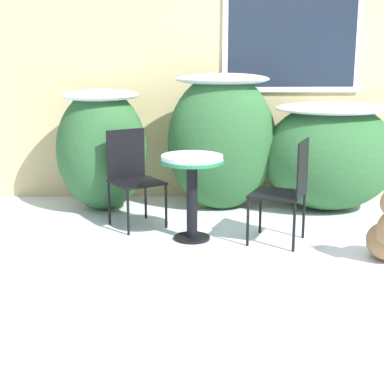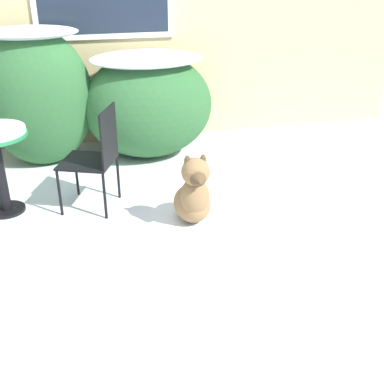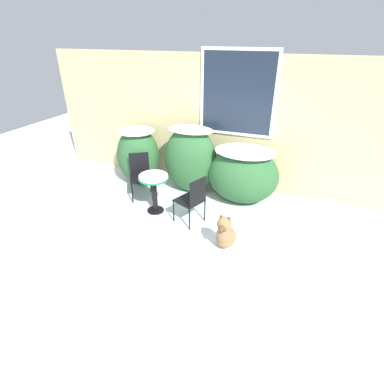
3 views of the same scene
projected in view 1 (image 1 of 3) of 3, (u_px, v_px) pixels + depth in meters
The scene contains 8 objects.
ground_plane at pixel (286, 261), 4.72m from camera, with size 16.00×16.00×0.00m, color white.
house_wall at pixel (261, 71), 6.52m from camera, with size 8.00×0.10×2.85m.
shrub_left at pixel (102, 147), 6.13m from camera, with size 0.94×0.91×1.27m.
shrub_middle at pixel (222, 139), 6.13m from camera, with size 1.13×0.72×1.43m.
shrub_right at pixel (330, 153), 6.15m from camera, with size 1.40×1.10×1.13m.
patio_table at pixel (192, 175), 5.14m from camera, with size 0.56×0.56×0.76m.
patio_chair_near_table at pixel (133, 174), 5.61m from camera, with size 0.60×0.60×0.92m.
patio_chair_far_side at pixel (287, 187), 5.05m from camera, with size 0.57×0.57×0.92m.
Camera 1 is at (-0.78, -4.46, 1.65)m, focal length 55.00 mm.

